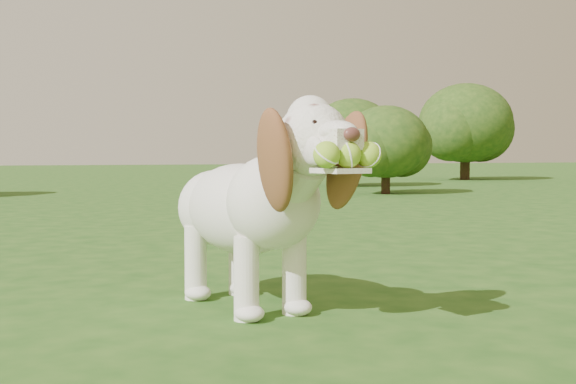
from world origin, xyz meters
name	(u,v)px	position (x,y,z in m)	size (l,w,h in m)	color
ground	(231,342)	(0.00, 0.00, 0.00)	(80.00, 80.00, 0.00)	#1E4915
dog	(254,201)	(0.23, 0.42, 0.43)	(0.54, 1.25, 0.81)	white
shrub_h	(466,123)	(9.68, 12.15, 1.35)	(2.22, 2.22, 2.30)	#382314
shrub_f	(352,135)	(5.60, 10.06, 0.98)	(1.61, 1.61, 1.67)	#382314
shrub_d	(386,142)	(4.87, 7.51, 0.80)	(1.31, 1.31, 1.36)	#382314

